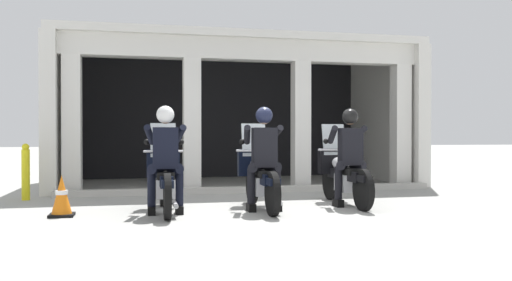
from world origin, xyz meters
The scene contains 11 objects.
ground_plane centered at (0.00, 3.00, 0.00)m, with size 80.00×80.00×0.00m, color #999993.
station_building centered at (0.36, 4.78, 2.04)m, with size 8.09×4.11×3.31m.
kerb_strip centered at (0.36, 2.27, 0.06)m, with size 7.59×0.24×0.12m, color #B7B5AD.
motorcycle_left centered at (-1.48, 0.04, 0.50)m, with size 0.62×2.04×1.35m.
police_officer_left centered at (-1.48, -0.24, 0.94)m, with size 0.63×0.61×1.58m.
motorcycle_center centered at (0.00, 0.04, 0.50)m, with size 0.62×2.04×1.35m.
police_officer_center centered at (0.00, -0.25, 0.94)m, with size 0.63×0.61×1.58m.
motorcycle_right centered at (1.48, 0.25, 0.50)m, with size 0.62×2.04×1.35m.
police_officer_right centered at (1.48, -0.04, 0.94)m, with size 0.63×0.61×1.58m.
traffic_cone_flank centered at (-2.93, -0.14, 0.29)m, with size 0.34×0.34×0.59m.
bollard_kerbside centered at (-3.82, 1.95, 0.50)m, with size 0.14×0.14×1.01m.
Camera 1 is at (-1.85, -8.04, 1.17)m, focal length 37.02 mm.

